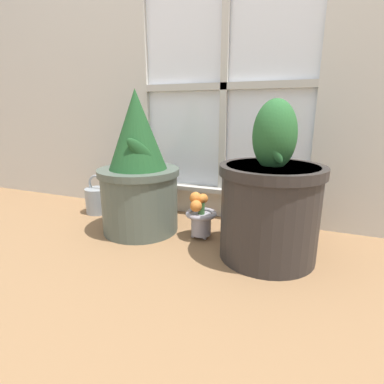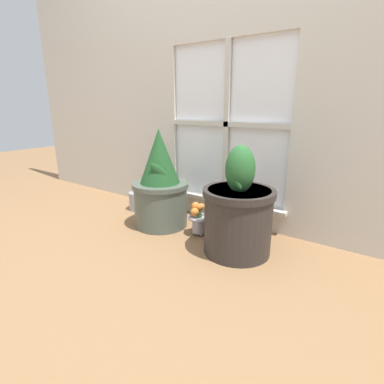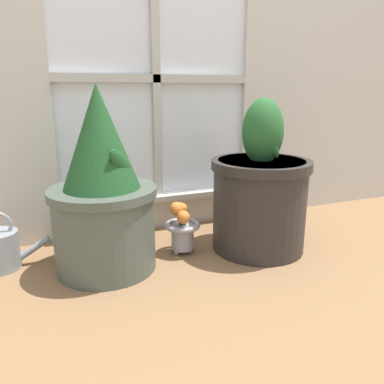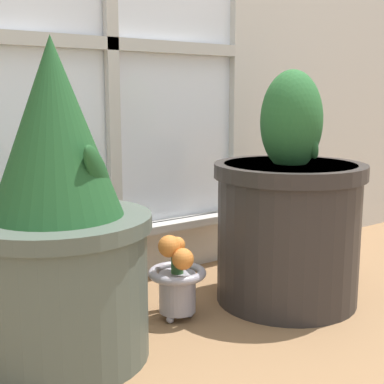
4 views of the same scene
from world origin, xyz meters
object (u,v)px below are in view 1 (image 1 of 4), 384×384
at_px(flower_vase, 200,215).
at_px(potted_plant_left, 139,173).
at_px(potted_plant_right, 270,201).
at_px(watering_can, 98,200).

bearing_deg(flower_vase, potted_plant_left, -176.36).
bearing_deg(potted_plant_left, flower_vase, 3.64).
distance_m(potted_plant_right, flower_vase, 0.36).
bearing_deg(potted_plant_right, flower_vase, 167.42).
height_order(flower_vase, watering_can, watering_can).
distance_m(potted_plant_left, watering_can, 0.46).
height_order(potted_plant_right, flower_vase, potted_plant_right).
xyz_separation_m(potted_plant_right, flower_vase, (-0.33, 0.07, -0.13)).
height_order(potted_plant_left, watering_can, potted_plant_left).
bearing_deg(flower_vase, potted_plant_right, -12.58).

